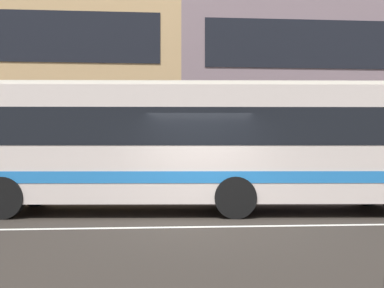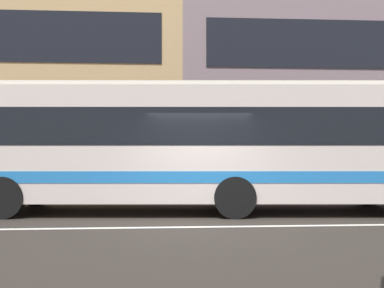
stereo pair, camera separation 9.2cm
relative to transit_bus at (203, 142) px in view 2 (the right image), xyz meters
name	(u,v)px [view 2 (the right image)]	position (x,y,z in m)	size (l,w,h in m)	color
ground_plane	(203,227)	(-0.22, -2.29, -1.82)	(160.00, 160.00, 0.00)	#302A24
lane_centre_line	(203,227)	(-0.22, -2.29, -1.81)	(60.00, 0.16, 0.01)	silver
transit_bus	(203,142)	(0.00, 0.00, 0.00)	(11.68, 3.25, 3.30)	beige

